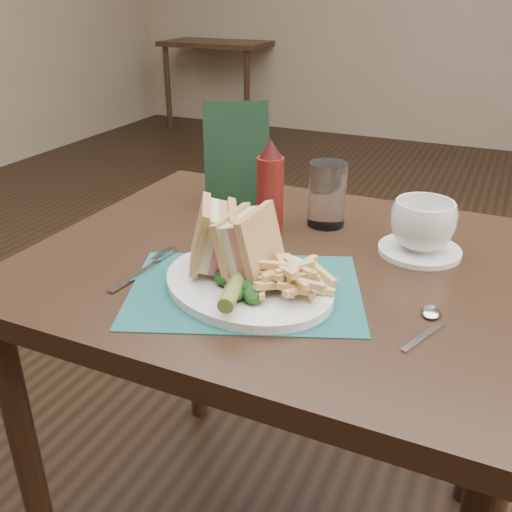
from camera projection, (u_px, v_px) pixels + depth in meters
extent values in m
plane|color=black|center=(339.00, 410.00, 1.77)|extent=(7.00, 7.00, 0.00)
plane|color=gray|center=(466.00, 146.00, 4.64)|extent=(6.00, 0.00, 6.00)
cube|color=#1A5451|center=(245.00, 290.00, 0.92)|extent=(0.44, 0.38, 0.00)
cylinder|color=olive|center=(234.00, 287.00, 0.85)|extent=(0.05, 0.12, 0.03)
cylinder|color=white|center=(419.00, 250.00, 1.05)|extent=(0.15, 0.15, 0.01)
imported|color=white|center=(423.00, 225.00, 1.02)|extent=(0.16, 0.16, 0.09)
cylinder|color=silver|center=(327.00, 194.00, 1.15)|extent=(0.10, 0.10, 0.13)
cube|color=black|center=(237.00, 156.00, 1.22)|extent=(0.16, 0.14, 0.22)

